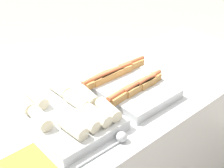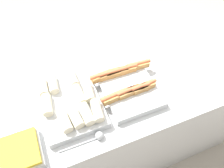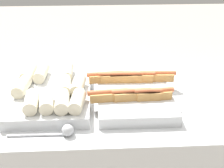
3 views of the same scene
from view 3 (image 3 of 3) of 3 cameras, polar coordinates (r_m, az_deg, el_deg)
name	(u,v)px [view 3 (image 3 of 3)]	position (r m, az deg, el deg)	size (l,w,h in m)	color
tray_hotdogs	(133,91)	(1.42, 3.82, -1.37)	(0.42, 0.47, 0.10)	silver
tray_wraps	(52,93)	(1.42, -10.99, -1.68)	(0.35, 0.47, 0.11)	silver
serving_spoon_near	(62,131)	(1.20, -9.13, -8.51)	(0.25, 0.05, 0.05)	#B2B5BA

